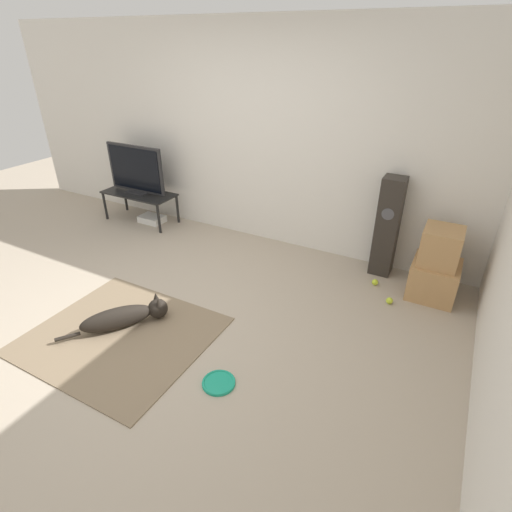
# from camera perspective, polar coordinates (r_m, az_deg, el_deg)

# --- Properties ---
(ground_plane) EXTENTS (12.00, 12.00, 0.00)m
(ground_plane) POSITION_cam_1_polar(r_m,az_deg,el_deg) (3.84, -13.52, -9.35)
(ground_plane) COLOR #B2A38E
(wall_back) EXTENTS (8.00, 0.06, 2.55)m
(wall_back) POSITION_cam_1_polar(r_m,az_deg,el_deg) (4.89, 1.37, 16.42)
(wall_back) COLOR silver
(wall_back) RESTS_ON ground_plane
(area_rug) EXTENTS (1.53, 1.36, 0.01)m
(area_rug) POSITION_cam_1_polar(r_m,az_deg,el_deg) (3.79, -18.73, -10.65)
(area_rug) COLOR #847056
(area_rug) RESTS_ON ground_plane
(dog) EXTENTS (0.63, 0.82, 0.24)m
(dog) POSITION_cam_1_polar(r_m,az_deg,el_deg) (3.82, -18.06, -8.16)
(dog) COLOR black
(dog) RESTS_ON area_rug
(frisbee) EXTENTS (0.26, 0.26, 0.03)m
(frisbee) POSITION_cam_1_polar(r_m,az_deg,el_deg) (3.20, -5.35, -17.55)
(frisbee) COLOR #199E7A
(frisbee) RESTS_ON ground_plane
(cardboard_box_lower) EXTENTS (0.45, 0.48, 0.37)m
(cardboard_box_lower) POSITION_cam_1_polar(r_m,az_deg,el_deg) (4.40, 24.02, -3.04)
(cardboard_box_lower) COLOR tan
(cardboard_box_lower) RESTS_ON ground_plane
(cardboard_box_upper) EXTENTS (0.35, 0.38, 0.37)m
(cardboard_box_upper) POSITION_cam_1_polar(r_m,az_deg,el_deg) (4.23, 24.90, 1.21)
(cardboard_box_upper) COLOR tan
(cardboard_box_upper) RESTS_ON cardboard_box_lower
(floor_speaker) EXTENTS (0.23, 0.23, 1.09)m
(floor_speaker) POSITION_cam_1_polar(r_m,az_deg,el_deg) (4.48, 18.25, 3.94)
(floor_speaker) COLOR #2D2823
(floor_speaker) RESTS_ON ground_plane
(tv_stand) EXTENTS (1.05, 0.46, 0.42)m
(tv_stand) POSITION_cam_1_polar(r_m,az_deg,el_deg) (5.87, -16.33, 8.23)
(tv_stand) COLOR black
(tv_stand) RESTS_ON ground_plane
(tv) EXTENTS (0.91, 0.20, 0.66)m
(tv) POSITION_cam_1_polar(r_m,az_deg,el_deg) (5.76, -16.82, 11.67)
(tv) COLOR #232326
(tv) RESTS_ON tv_stand
(tennis_ball_by_boxes) EXTENTS (0.07, 0.07, 0.07)m
(tennis_ball_by_boxes) POSITION_cam_1_polar(r_m,az_deg,el_deg) (4.44, 16.65, -3.61)
(tennis_ball_by_boxes) COLOR #C6E033
(tennis_ball_by_boxes) RESTS_ON ground_plane
(tennis_ball_near_speaker) EXTENTS (0.07, 0.07, 0.07)m
(tennis_ball_near_speaker) POSITION_cam_1_polar(r_m,az_deg,el_deg) (4.18, 18.52, -6.07)
(tennis_ball_near_speaker) COLOR #C6E033
(tennis_ball_near_speaker) RESTS_ON ground_plane
(game_console) EXTENTS (0.35, 0.24, 0.09)m
(game_console) POSITION_cam_1_polar(r_m,az_deg,el_deg) (5.91, -14.63, 5.14)
(game_console) COLOR white
(game_console) RESTS_ON ground_plane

